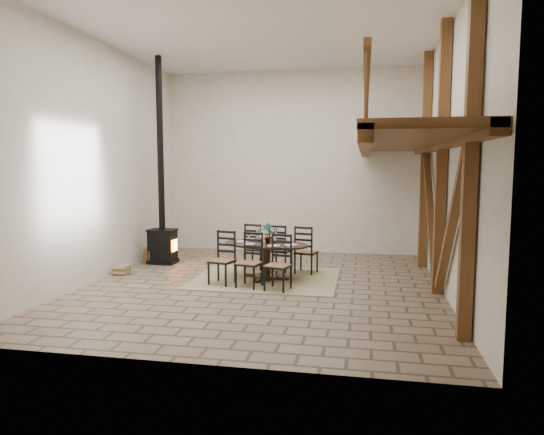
% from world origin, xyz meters
% --- Properties ---
extents(ground, '(8.00, 8.00, 0.00)m').
position_xyz_m(ground, '(0.00, 0.00, 0.00)').
color(ground, '#8A745C').
rests_on(ground, ground).
extents(room_shell, '(7.02, 8.02, 5.01)m').
position_xyz_m(room_shell, '(1.19, 0.00, 3.01)').
color(room_shell, white).
rests_on(room_shell, ground).
extents(rug, '(3.00, 2.50, 0.02)m').
position_xyz_m(rug, '(-0.03, 0.55, 0.01)').
color(rug, tan).
rests_on(rug, ground).
extents(dining_table, '(2.09, 2.38, 1.20)m').
position_xyz_m(dining_table, '(-0.03, 0.55, 0.40)').
color(dining_table, black).
rests_on(dining_table, ground).
extents(wood_stove, '(0.67, 0.52, 5.00)m').
position_xyz_m(wood_stove, '(-2.87, 1.72, 1.12)').
color(wood_stove, black).
rests_on(wood_stove, ground).
extents(log_basket, '(0.49, 0.49, 0.41)m').
position_xyz_m(log_basket, '(-3.13, 1.74, 0.18)').
color(log_basket, brown).
rests_on(log_basket, ground).
extents(log_stack, '(0.31, 0.32, 0.21)m').
position_xyz_m(log_stack, '(-3.25, 0.35, 0.10)').
color(log_stack, tan).
rests_on(log_stack, ground).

